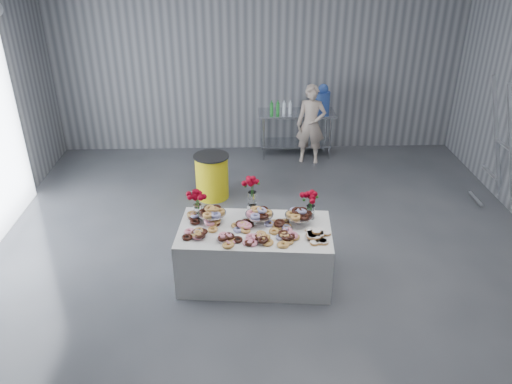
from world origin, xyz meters
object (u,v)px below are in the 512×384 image
at_px(person, 311,124).
at_px(stepladder, 504,145).
at_px(water_jug, 323,99).
at_px(prep_table, 296,126).
at_px(trash_barrel, 212,176).
at_px(display_table, 255,254).

xyz_separation_m(person, stepladder, (2.76, -1.90, 0.31)).
xyz_separation_m(water_jug, stepladder, (2.51, -2.25, -0.07)).
relative_size(prep_table, person, 0.98).
bearing_deg(prep_table, stepladder, -36.81).
bearing_deg(water_jug, trash_barrel, -139.71).
bearing_deg(water_jug, display_table, -109.61).
bearing_deg(water_jug, stepladder, -41.91).
distance_m(prep_table, person, 0.45).
relative_size(person, trash_barrel, 2.01).
bearing_deg(prep_table, trash_barrel, -131.94).
xyz_separation_m(display_table, water_jug, (1.45, 4.07, 0.77)).
bearing_deg(display_table, stepladder, 24.72).
distance_m(person, trash_barrel, 2.37).
bearing_deg(trash_barrel, prep_table, 48.06).
xyz_separation_m(display_table, person, (1.20, 3.73, 0.39)).
bearing_deg(display_table, trash_barrel, 105.86).
bearing_deg(display_table, prep_table, 76.86).
bearing_deg(water_jug, prep_table, 180.00).
relative_size(prep_table, stepladder, 0.70).
relative_size(display_table, trash_barrel, 2.50).
bearing_deg(person, stepladder, -21.68).
distance_m(trash_barrel, stepladder, 4.68).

